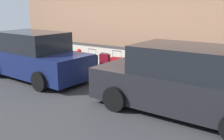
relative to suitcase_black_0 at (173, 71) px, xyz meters
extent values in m
plane|color=#333335|center=(3.28, 0.44, -0.49)|extent=(40.00, 40.00, 0.00)
cube|color=#ADA89E|center=(3.28, -2.06, -0.42)|extent=(18.00, 5.00, 0.14)
cube|color=black|center=(0.00, 0.00, 0.00)|extent=(0.47, 0.28, 0.69)
cube|color=black|center=(0.00, 0.00, 0.00)|extent=(0.47, 0.07, 0.71)
cylinder|color=gray|center=(-0.20, 0.01, 0.50)|extent=(0.02, 0.02, 0.30)
cylinder|color=gray|center=(0.20, -0.01, 0.50)|extent=(0.02, 0.02, 0.30)
cylinder|color=black|center=(0.00, 0.00, 0.65)|extent=(0.40, 0.05, 0.02)
cylinder|color=black|center=(-0.20, 0.01, -0.33)|extent=(0.05, 0.02, 0.04)
cylinder|color=black|center=(0.20, -0.01, -0.33)|extent=(0.05, 0.02, 0.04)
cube|color=#59601E|center=(0.60, -0.10, -0.04)|extent=(0.48, 0.28, 0.62)
cube|color=black|center=(0.60, -0.10, -0.04)|extent=(0.47, 0.08, 0.63)
cylinder|color=gray|center=(0.40, -0.08, 0.39)|extent=(0.02, 0.02, 0.24)
cylinder|color=gray|center=(0.80, -0.11, 0.39)|extent=(0.02, 0.02, 0.24)
cylinder|color=black|center=(0.60, -0.10, 0.51)|extent=(0.40, 0.05, 0.02)
cylinder|color=black|center=(0.39, -0.08, -0.33)|extent=(0.05, 0.02, 0.04)
cylinder|color=black|center=(0.80, -0.11, -0.33)|extent=(0.05, 0.02, 0.04)
cube|color=#9EA0A8|center=(1.21, -0.05, -0.02)|extent=(0.49, 0.20, 0.67)
cube|color=black|center=(1.21, -0.05, -0.02)|extent=(0.50, 0.04, 0.68)
cylinder|color=gray|center=(1.00, -0.06, 0.45)|extent=(0.02, 0.02, 0.26)
cylinder|color=gray|center=(1.42, -0.05, 0.45)|extent=(0.02, 0.02, 0.26)
cylinder|color=black|center=(1.21, -0.05, 0.58)|extent=(0.43, 0.03, 0.02)
cylinder|color=black|center=(0.99, -0.06, -0.33)|extent=(0.04, 0.02, 0.04)
cylinder|color=black|center=(1.43, -0.05, -0.33)|extent=(0.04, 0.02, 0.04)
cube|color=#0F606B|center=(1.78, -0.12, -0.05)|extent=(0.39, 0.25, 0.61)
cube|color=black|center=(1.78, -0.12, -0.05)|extent=(0.39, 0.05, 0.62)
cylinder|color=gray|center=(1.62, -0.12, 0.28)|extent=(0.02, 0.02, 0.04)
cylinder|color=gray|center=(1.94, -0.13, 0.28)|extent=(0.02, 0.02, 0.04)
cylinder|color=black|center=(1.78, -0.12, 0.30)|extent=(0.32, 0.03, 0.02)
cylinder|color=black|center=(1.62, -0.12, -0.33)|extent=(0.04, 0.02, 0.04)
cylinder|color=black|center=(1.95, -0.13, -0.33)|extent=(0.04, 0.02, 0.04)
cube|color=red|center=(2.33, -0.11, -0.07)|extent=(0.45, 0.27, 0.55)
cube|color=black|center=(2.33, -0.11, -0.07)|extent=(0.45, 0.08, 0.56)
cylinder|color=gray|center=(2.14, -0.12, 0.33)|extent=(0.02, 0.02, 0.26)
cylinder|color=gray|center=(2.52, -0.10, 0.33)|extent=(0.02, 0.02, 0.26)
cylinder|color=black|center=(2.33, -0.11, 0.46)|extent=(0.38, 0.05, 0.02)
cylinder|color=black|center=(2.14, -0.12, -0.33)|extent=(0.05, 0.02, 0.04)
cylinder|color=black|center=(2.52, -0.09, -0.33)|extent=(0.05, 0.02, 0.04)
cube|color=maroon|center=(2.90, -0.10, -0.04)|extent=(0.44, 0.20, 0.63)
cube|color=black|center=(2.90, -0.10, -0.04)|extent=(0.44, 0.05, 0.64)
cylinder|color=gray|center=(2.72, -0.10, 0.30)|extent=(0.02, 0.02, 0.04)
cylinder|color=gray|center=(3.09, -0.11, 0.30)|extent=(0.02, 0.02, 0.04)
cylinder|color=black|center=(2.90, -0.10, 0.32)|extent=(0.37, 0.04, 0.02)
cylinder|color=black|center=(2.71, -0.10, -0.33)|extent=(0.04, 0.02, 0.04)
cylinder|color=black|center=(3.09, -0.11, -0.33)|extent=(0.04, 0.02, 0.04)
cube|color=navy|center=(3.49, -0.02, -0.08)|extent=(0.46, 0.22, 0.55)
cube|color=black|center=(3.49, -0.02, -0.08)|extent=(0.47, 0.05, 0.56)
cylinder|color=gray|center=(3.29, -0.02, 0.31)|extent=(0.02, 0.02, 0.23)
cylinder|color=gray|center=(3.68, -0.03, 0.31)|extent=(0.02, 0.02, 0.23)
cylinder|color=black|center=(3.49, -0.02, 0.43)|extent=(0.40, 0.03, 0.02)
cylinder|color=black|center=(3.28, -0.02, -0.33)|extent=(0.04, 0.02, 0.04)
cylinder|color=black|center=(3.69, -0.03, -0.33)|extent=(0.04, 0.02, 0.04)
cylinder|color=red|center=(4.21, -0.05, -0.07)|extent=(0.20, 0.20, 0.57)
sphere|color=red|center=(4.21, -0.05, 0.27)|extent=(0.21, 0.21, 0.21)
cylinder|color=red|center=(4.36, -0.05, -0.04)|extent=(0.09, 0.10, 0.09)
cylinder|color=red|center=(4.06, -0.05, -0.04)|extent=(0.09, 0.10, 0.09)
cylinder|color=brown|center=(4.78, 0.10, 0.04)|extent=(0.14, 0.14, 0.78)
cube|color=black|center=(-0.98, 1.95, 0.10)|extent=(4.59, 1.93, 0.83)
cube|color=black|center=(-0.98, 1.95, 0.85)|extent=(2.40, 1.75, 0.68)
cylinder|color=black|center=(0.45, 2.87, -0.17)|extent=(0.64, 0.23, 0.64)
cylinder|color=black|center=(0.42, 0.99, -0.17)|extent=(0.64, 0.23, 0.64)
cube|color=#141E4C|center=(4.58, 1.95, 0.11)|extent=(4.49, 1.95, 0.84)
cube|color=black|center=(4.58, 1.95, 0.88)|extent=(2.37, 1.72, 0.69)
cylinder|color=black|center=(5.91, 1.00, -0.17)|extent=(0.65, 0.25, 0.64)
cylinder|color=black|center=(3.25, 2.90, -0.17)|extent=(0.65, 0.25, 0.64)
cylinder|color=black|center=(3.17, 1.13, -0.17)|extent=(0.65, 0.25, 0.64)
cylinder|color=black|center=(8.42, 0.95, -0.17)|extent=(0.65, 0.26, 0.64)
camera|label=1|loc=(-2.87, 7.91, 2.09)|focal=40.43mm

